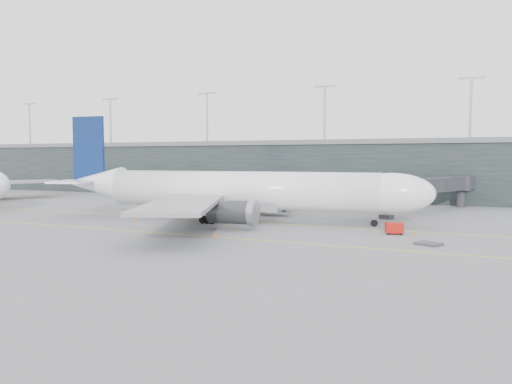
% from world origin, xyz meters
% --- Properties ---
extents(ground, '(320.00, 320.00, 0.00)m').
position_xyz_m(ground, '(0.00, 0.00, 0.00)').
color(ground, slate).
rests_on(ground, ground).
extents(taxiline_a, '(160.00, 0.25, 0.02)m').
position_xyz_m(taxiline_a, '(0.00, -4.00, 0.01)').
color(taxiline_a, yellow).
rests_on(taxiline_a, ground).
extents(taxiline_b, '(160.00, 0.25, 0.02)m').
position_xyz_m(taxiline_b, '(0.00, -20.00, 0.01)').
color(taxiline_b, yellow).
rests_on(taxiline_b, ground).
extents(taxiline_lead_main, '(0.25, 60.00, 0.02)m').
position_xyz_m(taxiline_lead_main, '(5.00, 20.00, 0.01)').
color(taxiline_lead_main, yellow).
rests_on(taxiline_lead_main, ground).
extents(taxiline_lead_adj, '(0.25, 60.00, 0.02)m').
position_xyz_m(taxiline_lead_adj, '(-75.00, 20.00, 0.01)').
color(taxiline_lead_adj, yellow).
rests_on(taxiline_lead_adj, ground).
extents(terminal, '(240.00, 36.00, 29.00)m').
position_xyz_m(terminal, '(-0.00, 58.00, 7.62)').
color(terminal, black).
rests_on(terminal, ground).
extents(main_aircraft, '(65.65, 61.37, 18.40)m').
position_xyz_m(main_aircraft, '(4.69, -3.29, 5.16)').
color(main_aircraft, white).
rests_on(main_aircraft, ground).
extents(jet_bridge, '(20.06, 43.99, 6.85)m').
position_xyz_m(jet_bridge, '(30.41, 23.70, 5.13)').
color(jet_bridge, '#2C2D31').
rests_on(jet_bridge, ground).
extents(gse_cart, '(2.78, 2.25, 1.64)m').
position_xyz_m(gse_cart, '(31.17, -7.62, 0.91)').
color(gse_cart, '#A8120C').
rests_on(gse_cart, ground).
extents(baggage_dolly, '(3.62, 3.33, 0.29)m').
position_xyz_m(baggage_dolly, '(36.32, -14.72, 0.17)').
color(baggage_dolly, '#393A3E').
rests_on(baggage_dolly, ground).
extents(uld_a, '(2.24, 1.95, 1.77)m').
position_xyz_m(uld_a, '(-6.17, 10.79, 0.93)').
color(uld_a, '#343539').
rests_on(uld_a, ground).
extents(uld_b, '(2.37, 1.93, 2.08)m').
position_xyz_m(uld_b, '(-2.19, 11.46, 1.09)').
color(uld_b, '#343539').
rests_on(uld_b, ground).
extents(uld_c, '(2.05, 1.74, 1.69)m').
position_xyz_m(uld_c, '(-0.47, 9.69, 0.89)').
color(uld_c, '#343539').
rests_on(uld_c, ground).
extents(cone_nose, '(0.42, 0.42, 0.67)m').
position_xyz_m(cone_nose, '(33.97, -7.11, 0.33)').
color(cone_nose, '#D2610B').
rests_on(cone_nose, ground).
extents(cone_wing_stbd, '(0.45, 0.45, 0.71)m').
position_xyz_m(cone_wing_stbd, '(9.44, -20.42, 0.36)').
color(cone_wing_stbd, '#F63C0D').
rests_on(cone_wing_stbd, ground).
extents(cone_wing_port, '(0.46, 0.46, 0.74)m').
position_xyz_m(cone_wing_port, '(8.51, 11.49, 0.37)').
color(cone_wing_port, '#F0340D').
rests_on(cone_wing_port, ground).
extents(cone_tail, '(0.44, 0.44, 0.70)m').
position_xyz_m(cone_tail, '(-10.72, -11.18, 0.35)').
color(cone_tail, '#F3500D').
rests_on(cone_tail, ground).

